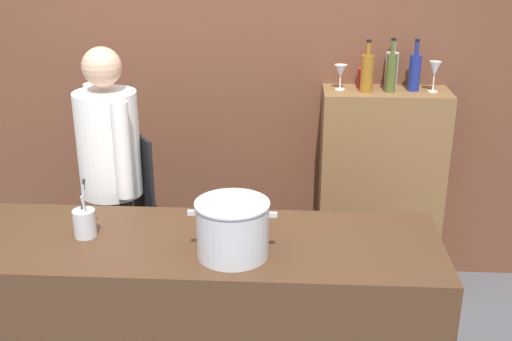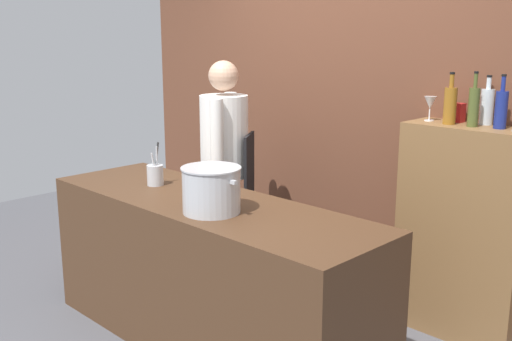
# 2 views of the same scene
# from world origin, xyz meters

# --- Properties ---
(brick_back_panel) EXTENTS (4.40, 0.10, 3.00)m
(brick_back_panel) POSITION_xyz_m (0.00, 1.40, 1.50)
(brick_back_panel) COLOR brown
(brick_back_panel) RESTS_ON ground_plane
(prep_counter) EXTENTS (2.26, 0.70, 0.90)m
(prep_counter) POSITION_xyz_m (0.00, 0.00, 0.45)
(prep_counter) COLOR #472D1C
(prep_counter) RESTS_ON ground_plane
(bar_cabinet) EXTENTS (0.76, 0.32, 1.31)m
(bar_cabinet) POSITION_xyz_m (1.00, 1.19, 0.66)
(bar_cabinet) COLOR brown
(bar_cabinet) RESTS_ON ground_plane
(chef) EXTENTS (0.41, 0.46, 1.66)m
(chef) POSITION_xyz_m (-0.56, 0.66, 0.96)
(chef) COLOR black
(chef) RESTS_ON ground_plane
(stockpot_large) EXTENTS (0.38, 0.33, 0.25)m
(stockpot_large) POSITION_xyz_m (0.18, -0.13, 1.02)
(stockpot_large) COLOR #B7BABF
(stockpot_large) RESTS_ON prep_counter
(utensil_crock) EXTENTS (0.10, 0.10, 0.28)m
(utensil_crock) POSITION_xyz_m (-0.51, 0.01, 0.97)
(utensil_crock) COLOR #B7BABF
(utensil_crock) RESTS_ON prep_counter
(wine_bottle_amber) EXTENTS (0.08, 0.08, 0.31)m
(wine_bottle_amber) POSITION_xyz_m (0.87, 1.16, 1.43)
(wine_bottle_amber) COLOR #8C5919
(wine_bottle_amber) RESTS_ON bar_cabinet
(wine_bottle_cobalt) EXTENTS (0.07, 0.07, 0.31)m
(wine_bottle_cobalt) POSITION_xyz_m (1.15, 1.21, 1.43)
(wine_bottle_cobalt) COLOR navy
(wine_bottle_cobalt) RESTS_ON bar_cabinet
(wine_bottle_clear) EXTENTS (0.08, 0.08, 0.29)m
(wine_bottle_clear) POSITION_xyz_m (1.03, 1.30, 1.43)
(wine_bottle_clear) COLOR silver
(wine_bottle_clear) RESTS_ON bar_cabinet
(wine_bottle_olive) EXTENTS (0.06, 0.06, 0.32)m
(wine_bottle_olive) POSITION_xyz_m (1.01, 1.17, 1.43)
(wine_bottle_olive) COLOR #475123
(wine_bottle_olive) RESTS_ON bar_cabinet
(wine_glass_tall) EXTENTS (0.08, 0.08, 0.15)m
(wine_glass_tall) POSITION_xyz_m (0.72, 1.20, 1.42)
(wine_glass_tall) COLOR silver
(wine_glass_tall) RESTS_ON bar_cabinet
(spice_tin_red) EXTENTS (0.07, 0.07, 0.12)m
(spice_tin_red) POSITION_xyz_m (0.86, 1.27, 1.37)
(spice_tin_red) COLOR red
(spice_tin_red) RESTS_ON bar_cabinet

